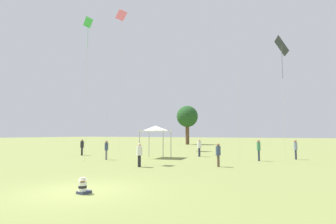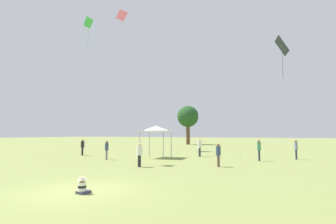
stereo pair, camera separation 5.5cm
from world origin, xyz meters
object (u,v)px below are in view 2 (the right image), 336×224
Objects in this scene: kite_5 at (282,48)px; distant_tree_1 at (188,117)px; person_standing_5 at (218,153)px; kite_2 at (88,30)px; person_standing_6 at (139,153)px; canopy_tent at (156,129)px; seated_toddler at (82,187)px; person_standing_0 at (82,146)px; kite_4 at (122,19)px; person_standing_3 at (200,146)px; person_standing_2 at (296,148)px; person_standing_7 at (259,148)px; person_standing_1 at (107,148)px.

distant_tree_1 is (-20.65, 28.86, -3.13)m from kite_5.
person_standing_5 is 0.14× the size of kite_2.
person_standing_6 is 6.94m from canopy_tent.
seated_toddler is 0.05× the size of kite_2.
kite_4 is (-2.81, 9.67, 18.06)m from person_standing_0.
person_standing_3 is 29.88m from distant_tree_1.
person_standing_2 is 20.10m from kite_2.
person_standing_7 is 27.66m from kite_4.
person_standing_7 is at bearing -56.52° from distant_tree_1.
distant_tree_1 is at bearing -31.49° from person_standing_2.
person_standing_1 is 16.47m from kite_5.
kite_4 reaches higher than person_standing_3.
person_standing_1 is 0.55× the size of canopy_tent.
seated_toddler is 0.03× the size of kite_4.
person_standing_0 is at bearing 155.70° from person_standing_7.
kite_5 is (13.90, 6.65, -1.70)m from kite_2.
kite_5 is (2.05, -0.72, 7.86)m from person_standing_7.
person_standing_1 is at bearing -139.71° from kite_2.
canopy_tent reaches higher than person_standing_2.
distant_tree_1 is (-21.23, 25.38, 4.76)m from person_standing_2.
person_standing_1 is at bearing -129.38° from canopy_tent.
person_standing_6 is 10.13m from person_standing_7.
person_standing_3 is at bearing 99.34° from seated_toddler.
seated_toddler is 0.35× the size of person_standing_7.
person_standing_0 is 11.74m from person_standing_6.
person_standing_7 is at bearing 90.48° from person_standing_3.
kite_2 reaches higher than person_standing_1.
person_standing_6 reaches higher than person_standing_5.
person_standing_6 is 26.94m from kite_4.
canopy_tent is 31.38m from distant_tree_1.
kite_4 reaches higher than kite_2.
kite_5 is (10.92, 0.81, 6.25)m from canopy_tent.
person_standing_0 is at bearing -87.03° from distant_tree_1.
person_standing_1 is 5.97m from person_standing_6.
distant_tree_1 is at bearing -124.76° from kite_4.
kite_2 is (-10.04, -2.13, 9.69)m from person_standing_5.
person_standing_3 reaches higher than person_standing_6.
person_standing_1 is (-7.84, 10.29, 0.72)m from seated_toddler.
person_standing_7 is (6.45, 7.80, 0.14)m from person_standing_6.
kite_4 is at bearing 99.28° from kite_5.
person_standing_2 is at bearing 19.27° from kite_5.
distant_tree_1 reaches higher than person_standing_1.
kite_5 is at bearing 158.74° from kite_2.
person_standing_1 is 4.80m from canopy_tent.
person_standing_0 is 1.05× the size of person_standing_5.
kite_2 is (-11.85, -7.37, 9.55)m from person_standing_7.
seated_toddler is 17.97m from kite_5.
canopy_tent reaches higher than person_standing_3.
kite_4 reaches higher than person_standing_5.
kite_2 is at bearing 178.69° from person_standing_7.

